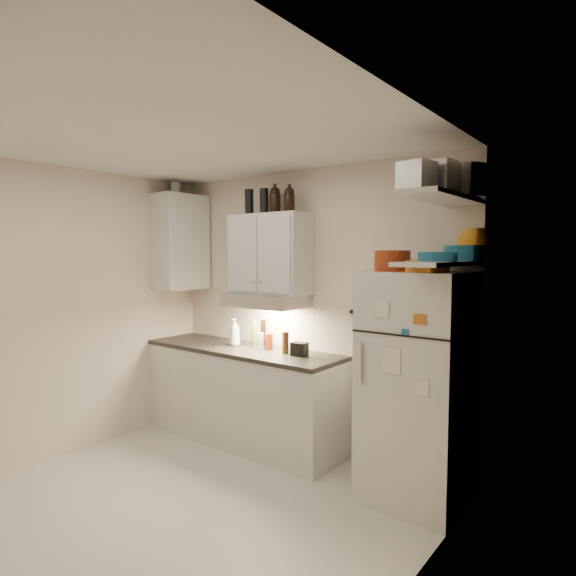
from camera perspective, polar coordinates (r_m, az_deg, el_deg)
The scene contains 36 objects.
floor at distance 3.86m, azimuth -12.28°, elevation -24.40°, with size 3.20×3.00×0.02m, color silver.
ceiling at distance 3.49m, azimuth -12.95°, elevation 16.97°, with size 3.20×3.00×0.02m, color silver.
back_wall at distance 4.54m, azimuth 2.21°, elevation -2.58°, with size 3.20×0.02×2.60m, color beige.
left_wall at distance 4.78m, azimuth -25.06°, elevation -2.63°, with size 0.02×3.00×2.60m, color beige.
right_wall at distance 2.45m, azimuth 12.57°, elevation -8.43°, with size 0.02×3.00×2.60m, color beige.
base_cabinet at distance 4.83m, azimuth -5.48°, elevation -12.64°, with size 2.10×0.60×0.88m, color silver.
countertop at distance 4.71m, azimuth -5.52°, elevation -7.27°, with size 2.10×0.62×0.04m, color #292723.
upper_cabinet at distance 4.56m, azimuth -2.14°, elevation 4.06°, with size 0.80×0.33×0.75m, color silver.
side_cabinet at distance 5.27m, azimuth -12.67°, elevation 5.32°, with size 0.33×0.55×1.00m, color silver.
range_hood at distance 4.53m, azimuth -2.65°, elevation -1.46°, with size 0.76×0.46×0.12m, color silver.
fridge at distance 3.73m, azimuth 15.07°, elevation -11.25°, with size 0.70×0.68×1.70m, color silver.
shelf_hi at distance 3.42m, azimuth 17.75°, elevation 10.16°, with size 0.30×0.95×0.03m, color silver.
shelf_lo at distance 3.40m, azimuth 17.59°, elevation 2.77°, with size 0.30×0.95×0.03m, color silver.
knife_strip at distance 4.16m, azimuth 9.90°, elevation -2.98°, with size 0.42×0.02×0.03m, color black.
dutch_oven at distance 3.56m, azimuth 12.25°, elevation 3.16°, with size 0.26×0.26×0.15m, color maroon.
book_stack at distance 3.37m, azimuth 16.21°, elevation 2.46°, with size 0.19×0.24×0.08m, color #B96117.
spice_jar at distance 3.50m, azimuth 15.99°, elevation 2.60°, with size 0.05×0.05×0.09m, color silver.
stock_pot at distance 3.65m, azimuth 20.06°, elevation 11.72°, with size 0.31×0.31×0.22m, color silver.
tin_a at distance 3.42m, azimuth 17.33°, elevation 12.30°, with size 0.22×0.20×0.22m, color #AAAAAD.
tin_b at distance 3.22m, azimuth 15.01°, elevation 12.58°, with size 0.19×0.19×0.19m, color #AAAAAD.
bowl_teal at distance 3.69m, azimuth 20.10°, elevation 3.89°, with size 0.28×0.28×0.11m, color #175A81.
bowl_orange at distance 3.72m, azimuth 21.13°, elevation 5.23°, with size 0.22×0.22×0.07m, color orange.
bowl_yellow at distance 3.72m, azimuth 21.15°, elevation 6.16°, with size 0.17×0.17×0.06m, color gold.
plates at distance 3.32m, azimuth 17.30°, elevation 3.56°, with size 0.25×0.25×0.06m, color #175A81.
growler_a at distance 4.54m, azimuth -1.56°, elevation 10.41°, with size 0.11×0.11×0.25m, color black, non-canonical shape.
growler_b at distance 4.41m, azimuth 0.16°, elevation 10.47°, with size 0.10×0.10×0.23m, color black, non-canonical shape.
thermos_a at distance 4.57m, azimuth -2.84°, elevation 10.24°, with size 0.08×0.08×0.24m, color black.
thermos_b at distance 4.67m, azimuth -4.62°, elevation 10.12°, with size 0.08×0.08×0.24m, color black.
side_jar at distance 5.37m, azimuth -13.20°, elevation 11.39°, with size 0.10×0.10×0.14m, color silver.
soap_bottle at distance 4.79m, azimuth -6.34°, elevation -5.04°, with size 0.12×0.12×0.30m, color silver.
pepper_mill at distance 4.40m, azimuth -0.30°, elevation -6.49°, with size 0.06×0.06×0.20m, color #56381A.
oil_bottle at distance 4.72m, azimuth -4.01°, elevation -5.43°, with size 0.05×0.05×0.26m, color #596D1B.
vinegar_bottle at distance 4.71m, azimuth -2.93°, elevation -5.38°, with size 0.06×0.06×0.27m, color black.
clear_bottle at distance 4.59m, azimuth -3.25°, elevation -6.32°, with size 0.05×0.05×0.16m, color silver.
red_jar at distance 4.59m, azimuth -2.27°, elevation -6.35°, with size 0.08×0.08×0.15m, color maroon.
caddy at distance 4.31m, azimuth 1.36°, elevation -7.25°, with size 0.14×0.10×0.12m, color black.
Camera 1 is at (2.62, -2.17, 1.83)m, focal length 30.00 mm.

